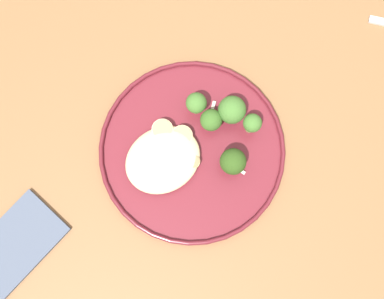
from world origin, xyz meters
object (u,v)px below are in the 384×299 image
dinner_plate (192,151)px  folded_napkin (15,246)px  broccoli_floret_center_pile (211,120)px  seared_scallop_half_hidden (170,152)px  broccoli_floret_tall_stalk (233,162)px  broccoli_floret_left_leaning (196,104)px  broccoli_floret_small_sprig (251,122)px  seared_scallop_tiny_bay (194,163)px  seared_scallop_front_small (163,130)px  seared_scallop_right_edge (182,136)px  broccoli_floret_rear_charred (232,110)px

dinner_plate → folded_napkin: size_ratio=1.93×
broccoli_floret_center_pile → folded_napkin: broccoli_floret_center_pile is taller
seared_scallop_half_hidden → folded_napkin: bearing=179.4°
broccoli_floret_tall_stalk → folded_napkin: bearing=168.9°
broccoli_floret_left_leaning → broccoli_floret_small_sprig: (0.05, -0.07, 0.00)m
seared_scallop_half_hidden → broccoli_floret_left_leaning: (0.07, 0.04, 0.02)m
seared_scallop_tiny_bay → folded_napkin: 0.30m
seared_scallop_front_small → broccoli_floret_tall_stalk: 0.12m
broccoli_floret_center_pile → seared_scallop_front_small: bearing=157.0°
broccoli_floret_center_pile → folded_napkin: bearing=-179.5°
seared_scallop_half_hidden → broccoli_floret_center_pile: broccoli_floret_center_pile is taller
seared_scallop_right_edge → broccoli_floret_rear_charred: (0.08, -0.01, 0.02)m
broccoli_floret_small_sprig → seared_scallop_tiny_bay: bearing=-176.4°
dinner_plate → seared_scallop_front_small: seared_scallop_front_small is taller
seared_scallop_half_hidden → broccoli_floret_rear_charred: (0.11, 0.00, 0.02)m
seared_scallop_right_edge → broccoli_floret_center_pile: bearing=-6.6°
seared_scallop_right_edge → broccoli_floret_small_sprig: (0.10, -0.04, 0.02)m
broccoli_floret_rear_charred → seared_scallop_half_hidden: bearing=-178.9°
broccoli_floret_rear_charred → broccoli_floret_center_pile: (-0.03, 0.00, -0.01)m
broccoli_floret_left_leaning → broccoli_floret_small_sprig: bearing=-50.5°
broccoli_floret_rear_charred → folded_napkin: size_ratio=0.39×
seared_scallop_half_hidden → seared_scallop_right_edge: (0.03, 0.01, -0.00)m
broccoli_floret_rear_charred → broccoli_floret_left_leaning: bearing=136.8°
seared_scallop_tiny_bay → seared_scallop_front_small: bearing=101.4°
seared_scallop_front_small → broccoli_floret_center_pile: bearing=-23.0°
seared_scallop_right_edge → dinner_plate: bearing=-85.6°
seared_scallop_front_small → folded_napkin: size_ratio=0.22×
seared_scallop_front_small → seared_scallop_tiny_bay: seared_scallop_front_small is taller
seared_scallop_front_small → broccoli_floret_tall_stalk: bearing=-58.0°
folded_napkin → seared_scallop_front_small: bearing=6.6°
broccoli_floret_center_pile → broccoli_floret_tall_stalk: broccoli_floret_tall_stalk is taller
broccoli_floret_small_sprig → broccoli_floret_center_pile: (-0.05, 0.03, -0.00)m
dinner_plate → broccoli_floret_left_leaning: (0.04, 0.05, 0.03)m
dinner_plate → seared_scallop_right_edge: (-0.00, 0.03, 0.01)m
broccoli_floret_small_sprig → folded_napkin: bearing=175.7°
seared_scallop_tiny_bay → broccoli_floret_tall_stalk: 0.06m
broccoli_floret_left_leaning → dinner_plate: bearing=-127.1°
seared_scallop_tiny_bay → seared_scallop_right_edge: size_ratio=0.69×
dinner_plate → broccoli_floret_tall_stalk: broccoli_floret_tall_stalk is taller
broccoli_floret_rear_charred → seared_scallop_tiny_bay: bearing=-158.1°
broccoli_floret_rear_charred → broccoli_floret_left_leaning: broccoli_floret_rear_charred is taller
seared_scallop_right_edge → broccoli_floret_center_pile: (0.05, -0.01, 0.02)m
dinner_plate → seared_scallop_half_hidden: bearing=155.9°
broccoli_floret_rear_charred → broccoli_floret_tall_stalk: bearing=-121.3°
dinner_plate → seared_scallop_tiny_bay: seared_scallop_tiny_bay is taller
seared_scallop_front_small → seared_scallop_right_edge: size_ratio=1.03×
dinner_plate → broccoli_floret_center_pile: bearing=23.4°
broccoli_floret_rear_charred → seared_scallop_right_edge: bearing=173.4°
seared_scallop_right_edge → broccoli_floret_small_sprig: broccoli_floret_small_sprig is taller
broccoli_floret_rear_charred → dinner_plate: bearing=-168.7°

